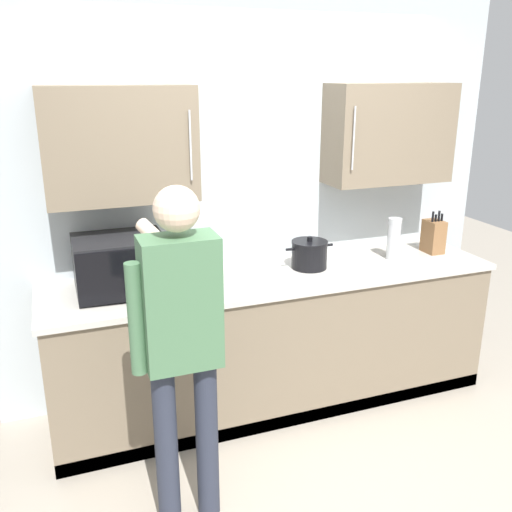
# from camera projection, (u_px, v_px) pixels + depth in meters

# --- Properties ---
(ground_plane) EXTENTS (9.47, 9.47, 0.00)m
(ground_plane) POSITION_uv_depth(u_px,v_px,m) (324.00, 467.00, 3.20)
(ground_plane) COLOR #9E9384
(back_wall_tiled) EXTENTS (3.49, 0.44, 2.89)m
(back_wall_tiled) POSITION_uv_depth(u_px,v_px,m) (257.00, 170.00, 3.70)
(back_wall_tiled) COLOR #B2BCC1
(back_wall_tiled) RESTS_ON ground_plane
(counter_unit) EXTENTS (2.90, 0.71, 0.92)m
(counter_unit) POSITION_uv_depth(u_px,v_px,m) (275.00, 339.00, 3.72)
(counter_unit) COLOR #756651
(counter_unit) RESTS_ON ground_plane
(microwave_oven) EXTENTS (0.51, 0.44, 0.32)m
(microwave_oven) POSITION_uv_depth(u_px,v_px,m) (117.00, 265.00, 3.25)
(microwave_oven) COLOR black
(microwave_oven) RESTS_ON counter_unit
(knife_block) EXTENTS (0.11, 0.15, 0.31)m
(knife_block) POSITION_uv_depth(u_px,v_px,m) (433.00, 236.00, 3.97)
(knife_block) COLOR brown
(knife_block) RESTS_ON counter_unit
(stock_pot) EXTENTS (0.33, 0.24, 0.21)m
(stock_pot) POSITION_uv_depth(u_px,v_px,m) (309.00, 254.00, 3.66)
(stock_pot) COLOR black
(stock_pot) RESTS_ON counter_unit
(thermos_flask) EXTENTS (0.09, 0.09, 0.29)m
(thermos_flask) POSITION_uv_depth(u_px,v_px,m) (394.00, 238.00, 3.83)
(thermos_flask) COLOR #B7BABF
(thermos_flask) RESTS_ON counter_unit
(person_figure) EXTENTS (0.44, 0.62, 1.69)m
(person_figure) POSITION_uv_depth(u_px,v_px,m) (181.00, 334.00, 2.54)
(person_figure) COLOR #282D3D
(person_figure) RESTS_ON ground_plane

